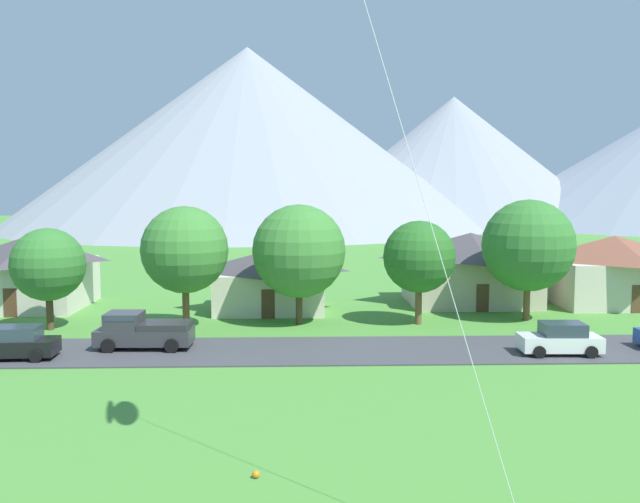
# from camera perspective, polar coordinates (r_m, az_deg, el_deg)

# --- Properties ---
(road_strip) EXTENTS (160.00, 6.34, 0.08)m
(road_strip) POSITION_cam_1_polar(r_m,az_deg,el_deg) (37.14, 0.94, -8.36)
(road_strip) COLOR #424247
(road_strip) RESTS_ON ground
(mountain_east_ridge) EXTENTS (76.20, 76.20, 30.68)m
(mountain_east_ridge) POSITION_cam_1_polar(r_m,az_deg,el_deg) (170.09, 11.16, 7.60)
(mountain_east_ridge) COLOR #8E939E
(mountain_east_ridge) RESTS_ON ground
(mountain_far_west_ridge) EXTENTS (104.94, 104.94, 39.20)m
(mountain_far_west_ridge) POSITION_cam_1_polar(r_m,az_deg,el_deg) (151.70, -6.10, 9.55)
(mountain_far_west_ridge) COLOR #8E939E
(mountain_far_west_ridge) RESTS_ON ground
(mountain_far_east_ridge) EXTENTS (99.29, 99.29, 22.83)m
(mountain_far_east_ridge) POSITION_cam_1_polar(r_m,az_deg,el_deg) (184.61, 2.24, 6.32)
(mountain_far_east_ridge) COLOR gray
(mountain_far_east_ridge) RESTS_ON ground
(house_leftmost) EXTENTS (10.10, 8.00, 5.42)m
(house_leftmost) POSITION_cam_1_polar(r_m,az_deg,el_deg) (52.86, 12.57, -1.27)
(house_leftmost) COLOR beige
(house_leftmost) RESTS_ON ground
(house_left_center) EXTENTS (8.32, 8.45, 5.37)m
(house_left_center) POSITION_cam_1_polar(r_m,az_deg,el_deg) (54.21, -23.20, -1.45)
(house_left_center) COLOR beige
(house_left_center) RESTS_ON ground
(house_right_center) EXTENTS (9.84, 8.42, 5.22)m
(house_right_center) POSITION_cam_1_polar(r_m,az_deg,el_deg) (56.01, 23.56, -1.33)
(house_right_center) COLOR beige
(house_right_center) RESTS_ON ground
(house_rightmost) EXTENTS (8.30, 6.65, 4.40)m
(house_rightmost) POSITION_cam_1_polar(r_m,az_deg,el_deg) (48.77, -4.26, -2.35)
(house_rightmost) COLOR beige
(house_rightmost) RESTS_ON ground
(tree_near_left) EXTENTS (4.68, 4.68, 6.76)m
(tree_near_left) POSITION_cam_1_polar(r_m,az_deg,el_deg) (43.97, 8.38, -0.46)
(tree_near_left) COLOR brown
(tree_near_left) RESTS_ON ground
(tree_left_of_center) EXTENTS (4.54, 4.54, 6.39)m
(tree_left_of_center) POSITION_cam_1_polar(r_m,az_deg,el_deg) (45.10, -22.02, -1.04)
(tree_left_of_center) COLOR #4C3823
(tree_left_of_center) RESTS_ON ground
(tree_center) EXTENTS (5.41, 5.41, 7.76)m
(tree_center) POSITION_cam_1_polar(r_m,az_deg,el_deg) (42.53, -11.36, 0.14)
(tree_center) COLOR brown
(tree_center) RESTS_ON ground
(tree_right_of_center) EXTENTS (6.12, 6.12, 8.10)m
(tree_right_of_center) POSITION_cam_1_polar(r_m,az_deg,el_deg) (46.87, 17.21, 0.49)
(tree_right_of_center) COLOR brown
(tree_right_of_center) RESTS_ON ground
(tree_near_right) EXTENTS (6.05, 6.05, 7.81)m
(tree_near_right) POSITION_cam_1_polar(r_m,az_deg,el_deg) (43.50, -1.79, 0.03)
(tree_near_right) COLOR #4C3823
(tree_near_right) RESTS_ON ground
(parked_car_white_west_end) EXTENTS (4.26, 2.19, 1.68)m
(parked_car_white_west_end) POSITION_cam_1_polar(r_m,az_deg,el_deg) (38.28, 19.65, -6.99)
(parked_car_white_west_end) COLOR white
(parked_car_white_west_end) RESTS_ON road_strip
(parked_car_black_east_end) EXTENTS (4.28, 2.23, 1.68)m
(parked_car_black_east_end) POSITION_cam_1_polar(r_m,az_deg,el_deg) (38.51, -24.35, -7.09)
(parked_car_black_east_end) COLOR black
(parked_car_black_east_end) RESTS_ON road_strip
(pickup_truck_charcoal_west_side) EXTENTS (5.26, 2.45, 1.99)m
(pickup_truck_charcoal_west_side) POSITION_cam_1_polar(r_m,az_deg,el_deg) (38.52, -14.82, -6.48)
(pickup_truck_charcoal_west_side) COLOR #333338
(pickup_truck_charcoal_west_side) RESTS_ON road_strip
(soccer_ball) EXTENTS (0.24, 0.24, 0.24)m
(soccer_ball) POSITION_cam_1_polar(r_m,az_deg,el_deg) (21.96, -5.43, -18.24)
(soccer_ball) COLOR orange
(soccer_ball) RESTS_ON ground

